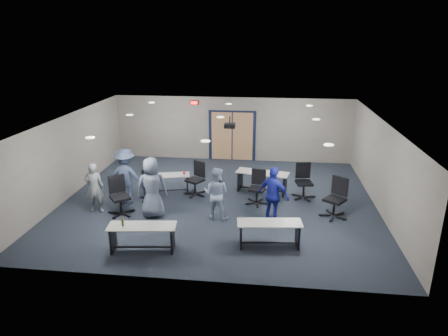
# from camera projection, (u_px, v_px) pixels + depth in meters

# --- Properties ---
(floor) EXTENTS (10.00, 10.00, 0.00)m
(floor) POSITION_uv_depth(u_px,v_px,m) (219.00, 200.00, 13.10)
(floor) COLOR #1C222D
(floor) RESTS_ON ground
(back_wall) EXTENTS (10.00, 0.04, 2.70)m
(back_wall) POSITION_uv_depth(u_px,v_px,m) (232.00, 129.00, 16.90)
(back_wall) COLOR gray
(back_wall) RESTS_ON floor
(front_wall) EXTENTS (10.00, 0.04, 2.70)m
(front_wall) POSITION_uv_depth(u_px,v_px,m) (191.00, 226.00, 8.43)
(front_wall) COLOR gray
(front_wall) RESTS_ON floor
(left_wall) EXTENTS (0.04, 9.00, 2.70)m
(left_wall) POSITION_uv_depth(u_px,v_px,m) (69.00, 156.00, 13.21)
(left_wall) COLOR gray
(left_wall) RESTS_ON floor
(right_wall) EXTENTS (0.04, 9.00, 2.70)m
(right_wall) POSITION_uv_depth(u_px,v_px,m) (382.00, 167.00, 12.11)
(right_wall) COLOR gray
(right_wall) RESTS_ON floor
(ceiling) EXTENTS (10.00, 9.00, 0.04)m
(ceiling) POSITION_uv_depth(u_px,v_px,m) (218.00, 119.00, 12.23)
(ceiling) COLOR white
(ceiling) RESTS_ON back_wall
(double_door) EXTENTS (2.00, 0.07, 2.20)m
(double_door) POSITION_uv_depth(u_px,v_px,m) (232.00, 136.00, 16.96)
(double_door) COLOR black
(double_door) RESTS_ON back_wall
(exit_sign) EXTENTS (0.32, 0.07, 0.18)m
(exit_sign) POSITION_uv_depth(u_px,v_px,m) (194.00, 103.00, 16.67)
(exit_sign) COLOR black
(exit_sign) RESTS_ON back_wall
(ceiling_projector) EXTENTS (0.35, 0.32, 0.37)m
(ceiling_projector) POSITION_uv_depth(u_px,v_px,m) (230.00, 126.00, 12.76)
(ceiling_projector) COLOR black
(ceiling_projector) RESTS_ON ceiling
(ceiling_can_lights) EXTENTS (6.24, 5.74, 0.02)m
(ceiling_can_lights) POSITION_uv_depth(u_px,v_px,m) (219.00, 119.00, 12.48)
(ceiling_can_lights) COLOR silver
(ceiling_can_lights) RESTS_ON ceiling
(table_front_left) EXTENTS (1.74, 0.76, 0.94)m
(table_front_left) POSITION_uv_depth(u_px,v_px,m) (142.00, 233.00, 9.95)
(table_front_left) COLOR #B3B1A9
(table_front_left) RESTS_ON floor
(table_front_right) EXTENTS (1.69, 0.73, 0.66)m
(table_front_right) POSITION_uv_depth(u_px,v_px,m) (269.00, 230.00, 10.17)
(table_front_right) COLOR #B3B1A9
(table_front_right) RESTS_ON floor
(table_back_left) EXTENTS (1.68, 0.90, 0.75)m
(table_back_left) POSITION_uv_depth(u_px,v_px,m) (166.00, 181.00, 13.59)
(table_back_left) COLOR #B3B1A9
(table_back_left) RESTS_ON floor
(table_back_right) EXTENTS (1.85, 0.95, 0.72)m
(table_back_right) POSITION_uv_depth(u_px,v_px,m) (262.00, 178.00, 13.65)
(table_back_right) COLOR #B3B1A9
(table_back_right) RESTS_ON floor
(chair_back_a) EXTENTS (0.82, 0.82, 0.98)m
(chair_back_a) POSITION_uv_depth(u_px,v_px,m) (149.00, 186.00, 13.01)
(chair_back_a) COLOR black
(chair_back_a) RESTS_ON floor
(chair_back_b) EXTENTS (0.98, 0.98, 1.13)m
(chair_back_b) POSITION_uv_depth(u_px,v_px,m) (195.00, 179.00, 13.38)
(chair_back_b) COLOR black
(chair_back_b) RESTS_ON floor
(chair_back_c) EXTENTS (0.80, 0.80, 1.10)m
(chair_back_c) POSITION_uv_depth(u_px,v_px,m) (257.00, 188.00, 12.67)
(chair_back_c) COLOR black
(chair_back_c) RESTS_ON floor
(chair_back_d) EXTENTS (0.84, 0.84, 1.17)m
(chair_back_d) POSITION_uv_depth(u_px,v_px,m) (304.00, 181.00, 13.11)
(chair_back_d) COLOR black
(chair_back_d) RESTS_ON floor
(chair_loose_left) EXTENTS (1.04, 1.04, 1.18)m
(chair_loose_left) POSITION_uv_depth(u_px,v_px,m) (120.00, 196.00, 11.92)
(chair_loose_left) COLOR black
(chair_loose_left) RESTS_ON floor
(chair_loose_right) EXTENTS (1.06, 1.06, 1.21)m
(chair_loose_right) POSITION_uv_depth(u_px,v_px,m) (335.00, 198.00, 11.73)
(chair_loose_right) COLOR black
(chair_loose_right) RESTS_ON floor
(person_gray) EXTENTS (0.62, 0.46, 1.58)m
(person_gray) POSITION_uv_depth(u_px,v_px,m) (95.00, 188.00, 12.03)
(person_gray) COLOR gray
(person_gray) RESTS_ON floor
(person_plaid) EXTENTS (1.01, 0.79, 1.83)m
(person_plaid) POSITION_uv_depth(u_px,v_px,m) (152.00, 188.00, 11.69)
(person_plaid) COLOR slate
(person_plaid) RESTS_ON floor
(person_lightblue) EXTENTS (0.88, 0.76, 1.58)m
(person_lightblue) POSITION_uv_depth(u_px,v_px,m) (216.00, 193.00, 11.60)
(person_lightblue) COLOR #9EB2D1
(person_lightblue) RESTS_ON floor
(person_navy) EXTENTS (1.06, 0.86, 1.68)m
(person_navy) POSITION_uv_depth(u_px,v_px,m) (273.00, 195.00, 11.32)
(person_navy) COLOR #1C239B
(person_navy) RESTS_ON floor
(person_back) EXTENTS (1.20, 0.72, 1.81)m
(person_back) POSITION_uv_depth(u_px,v_px,m) (126.00, 176.00, 12.63)
(person_back) COLOR #3B4A6A
(person_back) RESTS_ON floor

